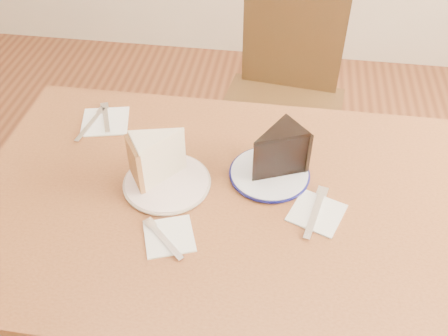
% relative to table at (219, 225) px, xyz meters
% --- Properties ---
extents(table, '(1.20, 0.80, 0.75)m').
position_rel_table_xyz_m(table, '(0.00, 0.00, 0.00)').
color(table, '#502A15').
rests_on(table, ground).
extents(chair_far, '(0.50, 0.50, 0.90)m').
position_rel_table_xyz_m(chair_far, '(0.12, 0.76, -0.15)').
color(chair_far, '#301E0E').
rests_on(chair_far, ground).
extents(plate_cream, '(0.21, 0.21, 0.01)m').
position_rel_table_xyz_m(plate_cream, '(-0.13, 0.03, 0.10)').
color(plate_cream, white).
rests_on(plate_cream, table).
extents(plate_navy, '(0.19, 0.19, 0.01)m').
position_rel_table_xyz_m(plate_navy, '(0.11, 0.10, 0.10)').
color(plate_navy, white).
rests_on(plate_navy, table).
extents(carrot_cake, '(0.15, 0.14, 0.11)m').
position_rel_table_xyz_m(carrot_cake, '(-0.15, 0.05, 0.17)').
color(carrot_cake, beige).
rests_on(carrot_cake, plate_cream).
extents(chocolate_cake, '(0.16, 0.16, 0.11)m').
position_rel_table_xyz_m(chocolate_cake, '(0.12, 0.10, 0.17)').
color(chocolate_cake, black).
rests_on(chocolate_cake, plate_navy).
extents(napkin_cream, '(0.14, 0.14, 0.00)m').
position_rel_table_xyz_m(napkin_cream, '(-0.09, -0.13, 0.10)').
color(napkin_cream, white).
rests_on(napkin_cream, table).
extents(napkin_navy, '(0.15, 0.15, 0.00)m').
position_rel_table_xyz_m(napkin_navy, '(0.23, -0.02, 0.10)').
color(napkin_navy, white).
rests_on(napkin_navy, table).
extents(napkin_spare, '(0.15, 0.15, 0.00)m').
position_rel_table_xyz_m(napkin_spare, '(-0.36, 0.25, 0.10)').
color(napkin_spare, white).
rests_on(napkin_spare, table).
extents(fork_cream, '(0.11, 0.11, 0.00)m').
position_rel_table_xyz_m(fork_cream, '(-0.10, -0.15, 0.10)').
color(fork_cream, silver).
rests_on(fork_cream, napkin_cream).
extents(knife_navy, '(0.05, 0.17, 0.00)m').
position_rel_table_xyz_m(knife_navy, '(0.23, -0.02, 0.10)').
color(knife_navy, silver).
rests_on(knife_navy, napkin_navy).
extents(fork_spare, '(0.07, 0.13, 0.00)m').
position_rel_table_xyz_m(fork_spare, '(-0.37, 0.26, 0.10)').
color(fork_spare, silver).
rests_on(fork_spare, napkin_spare).
extents(knife_spare, '(0.04, 0.16, 0.00)m').
position_rel_table_xyz_m(knife_spare, '(-0.40, 0.22, 0.10)').
color(knife_spare, silver).
rests_on(knife_spare, napkin_spare).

